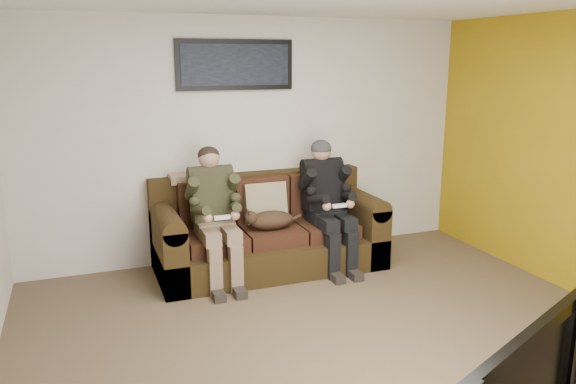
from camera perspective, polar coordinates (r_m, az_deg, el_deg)
name	(u,v)px	position (r m, az deg, el deg)	size (l,w,h in m)	color
floor	(341,344)	(4.54, 5.44, -15.13)	(5.00, 5.00, 0.00)	brown
wall_back	(253,140)	(6.15, -3.57, 5.30)	(5.00, 5.00, 0.00)	beige
sofa	(267,233)	(5.97, -2.16, -4.17)	(2.34, 1.01, 0.96)	#2F210E
throw_pillow	(265,203)	(5.92, -2.32, -1.11)	(0.45, 0.13, 0.43)	#988863
throw_blanket	(193,178)	(5.92, -9.65, 1.45)	(0.48, 0.23, 0.09)	#C5B691
person_left	(214,207)	(5.52, -7.49, -1.54)	(0.51, 0.87, 1.32)	#856B53
person_right	(327,196)	(5.90, 3.98, -0.44)	(0.51, 0.86, 1.33)	black
cat	(269,220)	(5.71, -1.92, -2.84)	(0.66, 0.26, 0.24)	#442C1B
framed_poster	(235,65)	(6.00, -5.36, 12.74)	(1.25, 0.05, 0.52)	black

